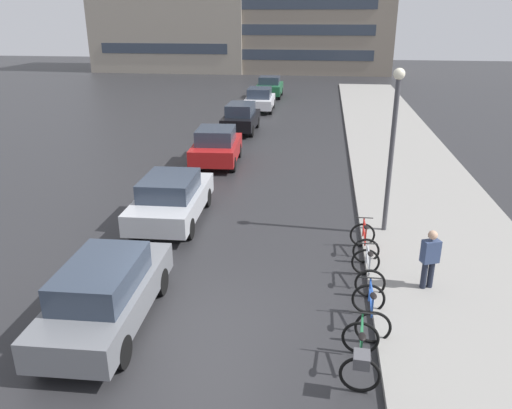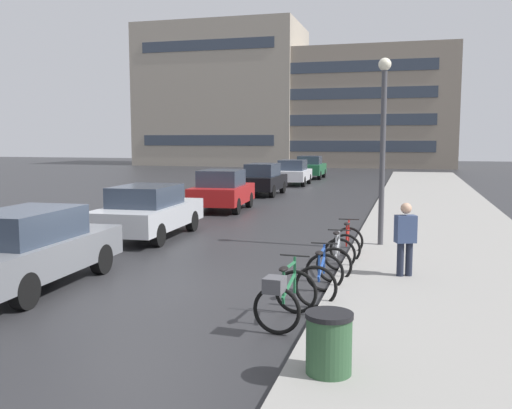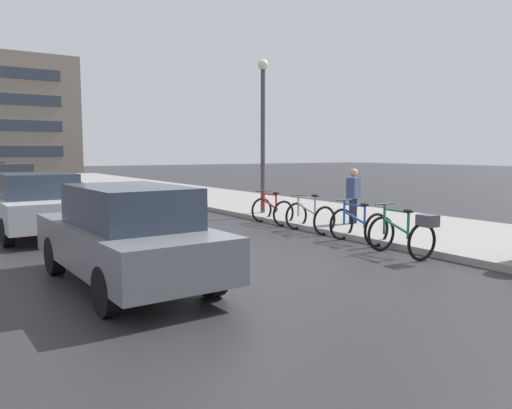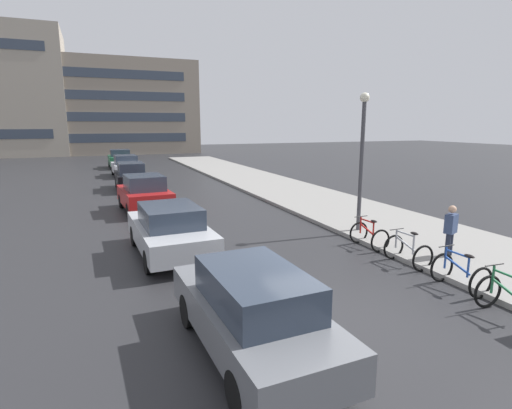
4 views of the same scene
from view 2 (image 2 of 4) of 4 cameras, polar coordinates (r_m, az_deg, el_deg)
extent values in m
plane|color=#28282B|center=(11.32, -11.76, -8.32)|extent=(140.00, 140.00, 0.00)
cube|color=gray|center=(19.96, 17.90, -1.86)|extent=(4.80, 60.00, 0.14)
torus|color=black|center=(9.54, 4.01, -8.71)|extent=(0.74, 0.11, 0.74)
torus|color=black|center=(8.54, 2.09, -10.53)|extent=(0.74, 0.11, 0.74)
cube|color=#237042|center=(8.80, 2.77, -8.28)|extent=(0.04, 0.04, 0.52)
cube|color=#237042|center=(9.39, 3.89, -7.05)|extent=(0.04, 0.04, 0.61)
cube|color=#237042|center=(9.04, 3.36, -6.16)|extent=(0.08, 0.65, 0.04)
cube|color=#237042|center=(9.09, 3.30, -8.13)|extent=(0.08, 0.74, 0.27)
ellipsoid|color=black|center=(8.73, 2.78, -6.45)|extent=(0.16, 0.27, 0.07)
cylinder|color=black|center=(9.32, 3.91, -5.12)|extent=(0.50, 0.06, 0.03)
cube|color=#4C4C51|center=(8.32, 1.86, -8.01)|extent=(0.30, 0.36, 0.22)
torus|color=black|center=(10.91, 6.86, -6.77)|extent=(0.74, 0.07, 0.74)
torus|color=black|center=(9.87, 6.00, -8.19)|extent=(0.74, 0.07, 0.74)
cube|color=#234CA8|center=(10.15, 6.32, -6.36)|extent=(0.04, 0.04, 0.49)
cube|color=#234CA8|center=(10.77, 6.83, -5.43)|extent=(0.04, 0.04, 0.56)
cube|color=#234CA8|center=(10.41, 6.60, -4.69)|extent=(0.04, 0.65, 0.04)
cube|color=#234CA8|center=(10.45, 6.56, -6.26)|extent=(0.04, 0.74, 0.27)
ellipsoid|color=black|center=(10.09, 6.34, -4.84)|extent=(0.14, 0.26, 0.07)
cylinder|color=black|center=(10.71, 6.85, -3.87)|extent=(0.50, 0.03, 0.03)
torus|color=black|center=(12.66, 8.33, -4.97)|extent=(0.73, 0.08, 0.73)
torus|color=black|center=(11.59, 7.82, -6.03)|extent=(0.73, 0.08, 0.73)
cube|color=#ADAFB5|center=(11.88, 8.02, -4.33)|extent=(0.04, 0.04, 0.57)
cube|color=#ADAFB5|center=(12.53, 8.32, -3.84)|extent=(0.04, 0.04, 0.54)
cube|color=#ADAFB5|center=(12.16, 8.19, -2.99)|extent=(0.05, 0.66, 0.04)
cube|color=#ADAFB5|center=(12.18, 8.16, -4.33)|extent=(0.06, 0.75, 0.27)
ellipsoid|color=black|center=(11.82, 8.05, -2.84)|extent=(0.15, 0.26, 0.07)
cylinder|color=black|center=(12.48, 8.34, -2.54)|extent=(0.50, 0.04, 0.03)
torus|color=black|center=(14.31, 9.26, -3.66)|extent=(0.72, 0.08, 0.72)
torus|color=black|center=(13.29, 8.91, -4.44)|extent=(0.72, 0.08, 0.72)
cube|color=red|center=(13.58, 9.05, -3.12)|extent=(0.04, 0.04, 0.51)
cube|color=red|center=(14.19, 9.26, -2.63)|extent=(0.04, 0.04, 0.54)
cube|color=red|center=(13.85, 9.17, -1.96)|extent=(0.05, 0.63, 0.04)
cube|color=red|center=(13.87, 9.14, -3.13)|extent=(0.06, 0.71, 0.26)
ellipsoid|color=black|center=(13.53, 9.07, -1.92)|extent=(0.15, 0.26, 0.07)
cylinder|color=black|center=(14.15, 9.28, -1.47)|extent=(0.50, 0.04, 0.03)
cube|color=slate|center=(11.94, -21.49, -4.73)|extent=(1.85, 4.34, 0.63)
cube|color=#2D3847|center=(11.70, -22.09, -1.94)|extent=(1.48, 2.35, 0.59)
cylinder|color=black|center=(13.49, -20.86, -4.81)|extent=(0.24, 0.65, 0.64)
cylinder|color=black|center=(12.72, -15.21, -5.28)|extent=(0.24, 0.65, 0.64)
cylinder|color=black|center=(10.52, -22.16, -8.01)|extent=(0.24, 0.65, 0.64)
cube|color=#B2B5BA|center=(17.05, -10.67, -1.10)|extent=(2.06, 4.45, 0.64)
cube|color=#2D3847|center=(16.82, -10.96, 0.88)|extent=(1.64, 2.21, 0.58)
cylinder|color=black|center=(18.67, -11.37, -1.45)|extent=(0.24, 0.65, 0.64)
cylinder|color=black|center=(18.03, -6.42, -1.64)|extent=(0.24, 0.65, 0.64)
cylinder|color=black|center=(16.27, -15.34, -2.73)|extent=(0.24, 0.65, 0.64)
cylinder|color=black|center=(15.53, -9.79, -3.02)|extent=(0.24, 0.65, 0.64)
cube|color=#AD1919|center=(23.16, -3.37, 1.05)|extent=(2.16, 3.90, 0.68)
cube|color=#2D3847|center=(22.96, -3.48, 2.66)|extent=(1.69, 2.06, 0.64)
cylinder|color=black|center=(24.55, -4.60, 0.55)|extent=(0.26, 0.65, 0.64)
cylinder|color=black|center=(24.13, -0.70, 0.47)|extent=(0.26, 0.65, 0.64)
cylinder|color=black|center=(22.32, -6.26, -0.07)|extent=(0.26, 0.65, 0.64)
cylinder|color=black|center=(21.86, -1.98, -0.17)|extent=(0.26, 0.65, 0.64)
cube|color=black|center=(29.51, 0.74, 2.24)|extent=(1.73, 3.91, 0.68)
cube|color=#2D3847|center=(29.31, 0.66, 3.49)|extent=(1.42, 2.17, 0.63)
cylinder|color=black|center=(30.89, -0.07, 1.80)|extent=(0.22, 0.64, 0.64)
cylinder|color=black|center=(30.53, 2.68, 1.74)|extent=(0.22, 0.64, 0.64)
cylinder|color=black|center=(28.57, -1.34, 1.41)|extent=(0.22, 0.64, 0.64)
cylinder|color=black|center=(28.18, 1.63, 1.34)|extent=(0.22, 0.64, 0.64)
cube|color=silver|center=(36.02, 3.73, 2.97)|extent=(2.00, 3.99, 0.63)
cube|color=#2D3847|center=(35.84, 3.70, 3.97)|extent=(1.60, 2.14, 0.64)
cylinder|color=black|center=(37.39, 2.78, 2.62)|extent=(0.24, 0.65, 0.64)
cylinder|color=black|center=(37.12, 5.32, 2.57)|extent=(0.24, 0.65, 0.64)
cylinder|color=black|center=(35.00, 2.04, 2.35)|extent=(0.24, 0.65, 0.64)
cylinder|color=black|center=(34.71, 4.75, 2.30)|extent=(0.24, 0.65, 0.64)
cube|color=#1E6038|center=(42.14, 5.42, 3.54)|extent=(1.99, 3.80, 0.74)
cube|color=#2D3847|center=(41.96, 5.39, 4.45)|extent=(1.61, 1.74, 0.59)
cylinder|color=black|center=(43.45, 4.52, 3.15)|extent=(0.23, 0.64, 0.64)
cylinder|color=black|center=(43.19, 6.80, 3.11)|extent=(0.23, 0.64, 0.64)
cylinder|color=black|center=(41.15, 3.95, 2.97)|extent=(0.23, 0.64, 0.64)
cylinder|color=black|center=(40.87, 6.36, 2.92)|extent=(0.23, 0.64, 0.64)
cylinder|color=#1E2333|center=(11.86, 14.22, -5.66)|extent=(0.14, 0.14, 0.82)
cylinder|color=#1E2333|center=(11.92, 15.04, -5.62)|extent=(0.14, 0.14, 0.82)
cube|color=navy|center=(11.77, 14.73, -2.38)|extent=(0.46, 0.37, 0.55)
sphere|color=tan|center=(11.71, 14.79, -0.37)|extent=(0.22, 0.22, 0.22)
cylinder|color=#424247|center=(15.05, 12.52, 4.25)|extent=(0.14, 0.14, 4.63)
sphere|color=#F2EACC|center=(15.16, 12.76, 13.52)|extent=(0.33, 0.33, 0.33)
cylinder|color=#2D5133|center=(6.95, 7.29, -14.34)|extent=(0.54, 0.54, 0.81)
cylinder|color=black|center=(6.80, 7.35, -10.92)|extent=(0.57, 0.57, 0.06)
cube|color=gray|center=(62.10, 8.79, 9.42)|extent=(22.77, 8.63, 12.14)
cube|color=#333D4C|center=(57.70, 8.24, 5.79)|extent=(18.67, 0.06, 1.10)
cube|color=#333D4C|center=(57.73, 8.28, 8.36)|extent=(18.67, 0.06, 1.10)
cube|color=#333D4C|center=(57.87, 8.32, 10.92)|extent=(18.67, 0.06, 1.10)
cube|color=#333D4C|center=(58.13, 8.37, 13.47)|extent=(18.67, 0.06, 1.10)
cube|color=#9E9384|center=(65.96, -3.29, 10.70)|extent=(17.65, 10.88, 15.34)
cube|color=#333D4C|center=(60.61, -4.91, 6.41)|extent=(14.48, 0.06, 1.10)
cube|color=#333D4C|center=(61.38, -5.00, 15.62)|extent=(14.48, 0.06, 1.10)
camera|label=1|loc=(4.37, -67.96, 53.50)|focal=35.00mm
camera|label=3|loc=(9.75, -63.15, -1.98)|focal=35.00mm
camera|label=4|loc=(10.04, -54.88, 9.46)|focal=28.00mm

